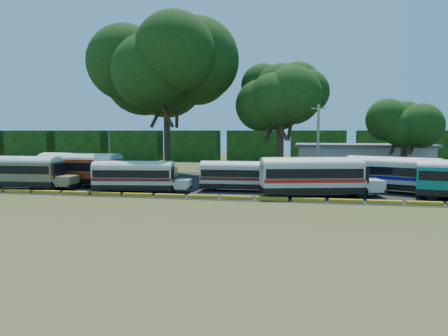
% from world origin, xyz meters
% --- Properties ---
extents(ground, '(160.00, 160.00, 0.00)m').
position_xyz_m(ground, '(0.00, 0.00, 0.00)').
color(ground, '#354B19').
rests_on(ground, ground).
extents(asphalt_strip, '(64.00, 24.00, 0.02)m').
position_xyz_m(asphalt_strip, '(1.00, 12.00, 0.01)').
color(asphalt_strip, black).
rests_on(asphalt_strip, ground).
extents(curb, '(53.70, 0.45, 0.30)m').
position_xyz_m(curb, '(-0.00, 1.00, 0.15)').
color(curb, gold).
rests_on(curb, ground).
extents(terminal_building, '(19.00, 9.00, 4.00)m').
position_xyz_m(terminal_building, '(18.00, 30.00, 2.03)').
color(terminal_building, silver).
rests_on(terminal_building, ground).
extents(treeline_backdrop, '(130.00, 4.00, 6.00)m').
position_xyz_m(treeline_backdrop, '(0.00, 48.00, 3.00)').
color(treeline_backdrop, black).
rests_on(treeline_backdrop, ground).
extents(bus_beige, '(10.35, 3.11, 3.36)m').
position_xyz_m(bus_beige, '(-17.78, 3.17, 1.93)').
color(bus_beige, black).
rests_on(bus_beige, ground).
extents(bus_red, '(10.98, 3.69, 3.54)m').
position_xyz_m(bus_red, '(-12.93, 6.51, 2.03)').
color(bus_red, black).
rests_on(bus_red, ground).
extents(bus_cream_west, '(9.43, 3.55, 3.03)m').
position_xyz_m(bus_cream_west, '(-5.60, 3.33, 1.71)').
color(bus_cream_west, black).
rests_on(bus_cream_west, ground).
extents(bus_cream_east, '(9.04, 2.63, 2.94)m').
position_xyz_m(bus_cream_east, '(3.99, 6.16, 1.66)').
color(bus_cream_east, black).
rests_on(bus_cream_east, ground).
extents(bus_white_red, '(11.12, 5.29, 3.55)m').
position_xyz_m(bus_white_red, '(10.92, 3.70, 2.01)').
color(bus_white_red, black).
rests_on(bus_white_red, ground).
extents(bus_white_blue, '(10.49, 6.61, 3.41)m').
position_xyz_m(bus_white_blue, '(18.51, 7.95, 1.93)').
color(bus_white_blue, black).
rests_on(bus_white_blue, ground).
extents(tree_west, '(14.80, 14.80, 19.39)m').
position_xyz_m(tree_west, '(-7.26, 17.56, 13.93)').
color(tree_west, '#3A291D').
rests_on(tree_west, ground).
extents(tree_center, '(9.08, 9.08, 13.91)m').
position_xyz_m(tree_center, '(7.04, 17.72, 10.50)').
color(tree_center, '#3A291D').
rests_on(tree_center, ground).
extents(tree_east, '(6.78, 6.78, 9.49)m').
position_xyz_m(tree_east, '(21.92, 21.45, 6.93)').
color(tree_east, '#3A291D').
rests_on(tree_east, ground).
extents(utility_pole, '(1.60, 0.30, 8.71)m').
position_xyz_m(utility_pole, '(11.41, 12.95, 4.47)').
color(utility_pole, gray).
rests_on(utility_pole, ground).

